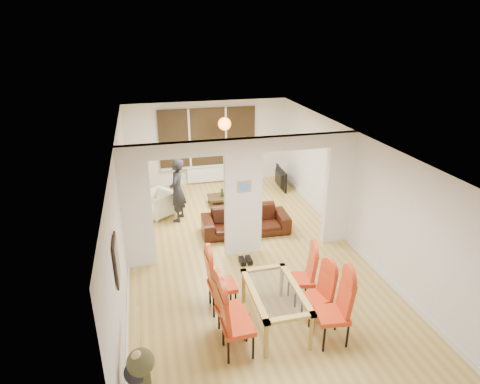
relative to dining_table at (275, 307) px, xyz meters
name	(u,v)px	position (x,y,z in m)	size (l,w,h in m)	color
floor	(243,251)	(0.07, 2.42, -0.34)	(5.00, 9.00, 0.01)	tan
room_walls	(243,198)	(0.07, 2.42, 0.96)	(5.00, 9.00, 2.60)	silver
divider_wall	(243,198)	(0.07, 2.42, 0.96)	(5.00, 0.18, 2.60)	white
bay_window_blinds	(208,137)	(0.07, 6.86, 1.16)	(3.00, 0.08, 1.80)	black
radiator	(209,174)	(0.07, 6.82, -0.04)	(1.40, 0.08, 0.50)	white
pendant_light	(225,124)	(0.37, 5.72, 1.81)	(0.36, 0.36, 0.36)	orange
stair_newel	(140,356)	(-2.18, -0.78, 0.21)	(0.40, 1.20, 1.10)	#D8BA63
wall_poster	(116,260)	(-2.40, 0.02, 1.26)	(0.04, 0.52, 0.67)	gray
pillar_photo	(244,187)	(0.07, 2.32, 1.26)	(0.30, 0.03, 0.25)	#4C8CD8
dining_table	(275,307)	(0.00, 0.00, 0.00)	(0.82, 1.46, 0.69)	gold
dining_chair_la	(238,322)	(-0.75, -0.48, 0.23)	(0.46, 0.46, 1.15)	red
dining_chair_lb	(232,307)	(-0.75, -0.07, 0.20)	(0.43, 0.43, 1.08)	red
dining_chair_lc	(222,281)	(-0.77, 0.60, 0.24)	(0.46, 0.46, 1.16)	red
dining_chair_ra	(332,310)	(0.73, -0.59, 0.25)	(0.47, 0.47, 1.19)	red
dining_chair_rb	(316,294)	(0.71, -0.06, 0.17)	(0.41, 0.41, 1.02)	red
dining_chair_rc	(302,276)	(0.67, 0.48, 0.19)	(0.42, 0.42, 1.06)	red
sofa	(245,221)	(0.35, 3.30, -0.04)	(2.10, 0.82, 0.61)	black
armchair	(158,204)	(-1.66, 4.75, 0.00)	(0.76, 0.74, 0.69)	white
person	(177,190)	(-1.16, 4.37, 0.48)	(0.40, 0.60, 1.65)	black
television	(278,178)	(2.07, 5.90, -0.04)	(0.14, 1.07, 0.62)	black
coffee_table	(228,200)	(0.30, 5.05, -0.21)	(1.12, 0.56, 0.26)	#372713
bottle	(222,192)	(0.12, 5.00, 0.05)	(0.07, 0.07, 0.27)	#143F19
bowl	(224,194)	(0.21, 5.15, -0.06)	(0.21, 0.21, 0.05)	#372713
shoes	(246,261)	(0.01, 1.95, -0.29)	(0.26, 0.28, 0.11)	black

